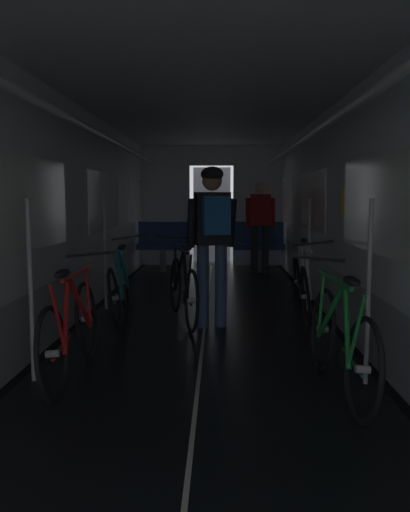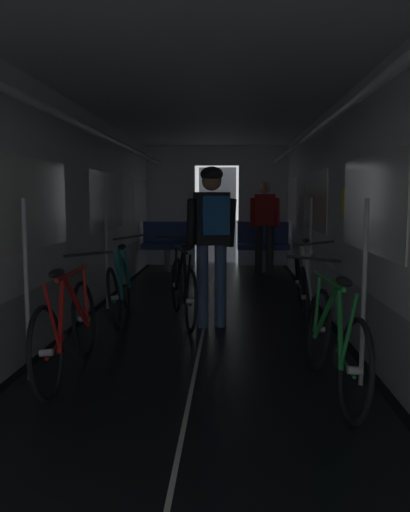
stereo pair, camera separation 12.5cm
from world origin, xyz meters
name	(u,v)px [view 1 (the left image)]	position (x,y,z in m)	size (l,w,h in m)	color
train_car_shell	(204,168)	(0.00, 3.60, 1.70)	(3.14, 12.34, 2.57)	black
bench_seat_far_left	(163,242)	(-0.90, 8.07, 0.57)	(0.98, 0.51, 0.95)	gray
bench_seat_far_right	(258,242)	(0.90, 8.07, 0.57)	(0.98, 0.51, 0.95)	gray
bicycle_green	(340,340)	(1.03, 1.94, 0.38)	(0.44, 1.69, 0.95)	black
bicycle_white	(302,284)	(1.14, 4.37, 0.38)	(0.44, 1.69, 0.95)	black
bicycle_teal	(120,286)	(-1.00, 4.21, 0.38)	(0.44, 1.69, 0.96)	black
bicycle_red	(72,329)	(-1.00, 2.21, 0.38)	(0.44, 1.69, 0.95)	black
person_cyclist_aisle	(212,229)	(0.09, 3.80, 1.07)	(0.56, 0.46, 1.73)	#384C75
bicycle_black_in_aisle	(183,288)	(-0.25, 4.06, 0.38)	(0.59, 1.66, 0.94)	black
person_standing_near_bench	(260,221)	(0.90, 7.70, 0.98)	(0.53, 0.23, 1.69)	#2D2D33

